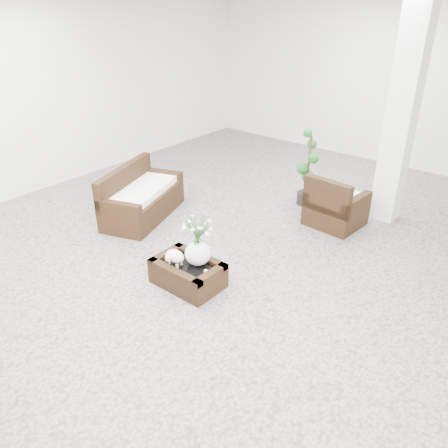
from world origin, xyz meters
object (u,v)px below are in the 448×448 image
Objects in this scene: armchair at (337,200)px; topiary at (308,168)px; loveseat at (142,193)px; coffee_table at (188,274)px.

armchair is 0.92m from topiary.
loveseat is 2.94m from topiary.
armchair reaches higher than coffee_table.
topiary is (1.89, 2.24, 0.25)m from loveseat.
coffee_table is at bearing 80.95° from armchair.
topiary is at bearing -59.46° from loveseat.
topiary is (-0.79, 0.41, 0.25)m from armchair.
coffee_table is at bearing -88.14° from topiary.
loveseat is at bearing -130.21° from topiary.
armchair is 0.64× the size of topiary.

